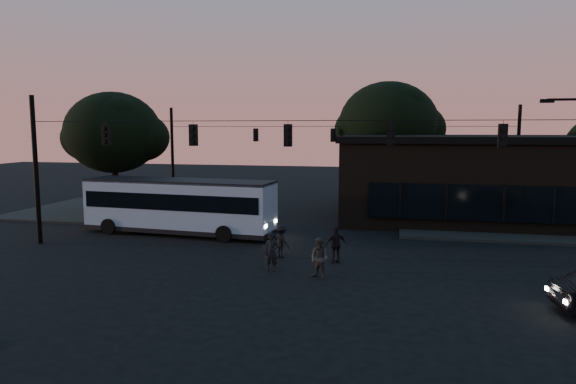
% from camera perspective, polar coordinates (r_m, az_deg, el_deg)
% --- Properties ---
extents(ground, '(120.00, 120.00, 0.00)m').
position_cam_1_polar(ground, '(19.99, -2.46, -9.97)').
color(ground, black).
rests_on(ground, ground).
extents(sidewalk_far_right, '(14.00, 10.00, 0.15)m').
position_cam_1_polar(sidewalk_far_right, '(33.77, 24.24, -3.41)').
color(sidewalk_far_right, black).
rests_on(sidewalk_far_right, ground).
extents(sidewalk_far_left, '(14.00, 10.00, 0.15)m').
position_cam_1_polar(sidewalk_far_left, '(38.01, -17.74, -2.00)').
color(sidewalk_far_left, black).
rests_on(sidewalk_far_left, ground).
extents(building, '(15.40, 10.41, 5.40)m').
position_cam_1_polar(building, '(34.85, 18.96, 1.52)').
color(building, black).
rests_on(building, ground).
extents(tree_behind, '(7.60, 7.60, 9.43)m').
position_cam_1_polar(tree_behind, '(40.50, 11.06, 7.43)').
color(tree_behind, black).
rests_on(tree_behind, ground).
extents(tree_left, '(6.40, 6.40, 8.30)m').
position_cam_1_polar(tree_left, '(36.70, -18.85, 6.26)').
color(tree_left, black).
rests_on(tree_left, ground).
extents(signal_rig_near, '(26.24, 0.30, 7.50)m').
position_cam_1_polar(signal_rig_near, '(23.05, 0.00, 3.57)').
color(signal_rig_near, black).
rests_on(signal_rig_near, ground).
extents(signal_rig_far, '(26.24, 0.30, 7.50)m').
position_cam_1_polar(signal_rig_far, '(38.83, 5.00, 4.62)').
color(signal_rig_far, black).
rests_on(signal_rig_far, ground).
extents(bus, '(10.99, 3.38, 3.05)m').
position_cam_1_polar(bus, '(29.08, -12.00, -1.27)').
color(bus, '#9BACC5').
rests_on(bus, ground).
extents(pedestrian_a, '(0.61, 0.42, 1.61)m').
position_cam_1_polar(pedestrian_a, '(21.29, -1.86, -6.65)').
color(pedestrian_a, black).
rests_on(pedestrian_a, ground).
extents(pedestrian_b, '(0.98, 0.90, 1.62)m').
position_cam_1_polar(pedestrian_b, '(20.27, 3.51, -7.37)').
color(pedestrian_b, '#312E2D').
rests_on(pedestrian_b, ground).
extents(pedestrian_c, '(1.04, 0.82, 1.65)m').
position_cam_1_polar(pedestrian_c, '(22.57, 5.36, -5.83)').
color(pedestrian_c, black).
rests_on(pedestrian_c, ground).
extents(pedestrian_d, '(1.13, 1.02, 1.52)m').
position_cam_1_polar(pedestrian_d, '(23.43, -0.77, -5.49)').
color(pedestrian_d, black).
rests_on(pedestrian_d, ground).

